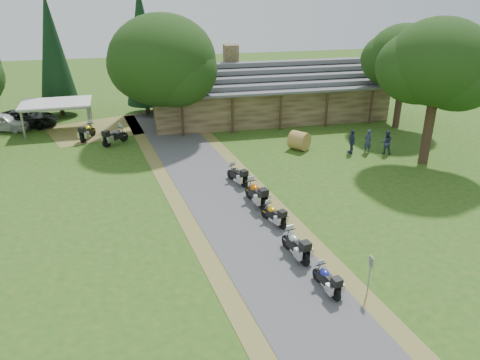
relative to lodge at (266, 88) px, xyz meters
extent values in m
plane|color=#285116|center=(-6.00, -24.00, -2.45)|extent=(120.00, 120.00, 0.00)
plane|color=#4B4B4E|center=(-6.50, -20.00, -2.45)|extent=(51.95, 51.95, 0.00)
imported|color=silver|center=(-22.17, 0.26, -1.56)|extent=(3.98, 5.77, 1.77)
imported|color=black|center=(-20.64, 1.03, -1.39)|extent=(3.33, 5.87, 2.12)
imported|color=#2C3552|center=(4.60, -10.92, -1.45)|extent=(0.61, 0.48, 1.99)
imported|color=#2C3552|center=(5.74, -11.47, -1.45)|extent=(0.68, 0.58, 2.01)
imported|color=#2C3552|center=(3.40, -10.80, -1.43)|extent=(0.46, 0.61, 2.05)
cylinder|color=olive|center=(-0.02, -9.29, -1.77)|extent=(1.83, 1.81, 1.35)
cone|color=black|center=(-10.48, 3.03, 3.14)|extent=(3.52, 3.52, 11.18)
cone|color=black|center=(-18.12, 4.03, 2.84)|extent=(3.38, 3.38, 10.58)
camera|label=1|loc=(-11.22, -39.99, 9.42)|focal=35.00mm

